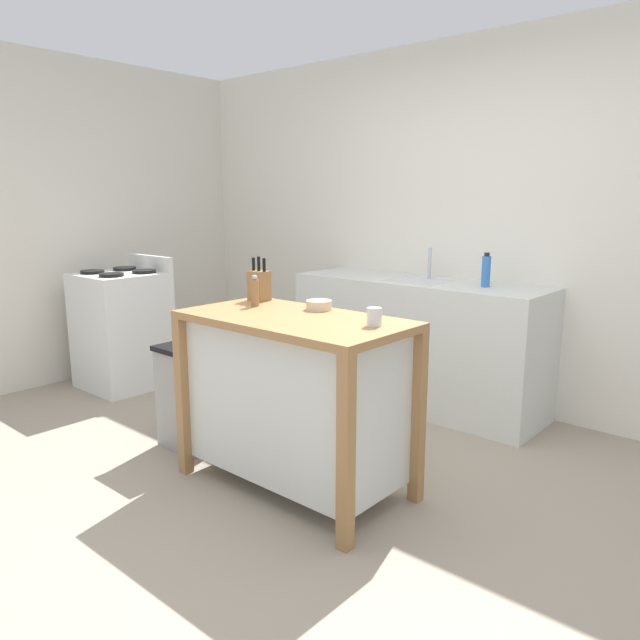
{
  "coord_description": "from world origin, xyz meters",
  "views": [
    {
      "loc": [
        1.91,
        -1.96,
        1.5
      ],
      "look_at": [
        -0.12,
        0.37,
        0.86
      ],
      "focal_mm": 33.69,
      "sensor_mm": 36.0,
      "label": 1
    }
  ],
  "objects": [
    {
      "name": "sink_counter",
      "position": [
        -0.36,
        1.72,
        0.46
      ],
      "size": [
        1.86,
        0.6,
        0.92
      ],
      "color": "silver",
      "rests_on": "ground"
    },
    {
      "name": "sink_faucet",
      "position": [
        -0.36,
        1.86,
        1.03
      ],
      "size": [
        0.02,
        0.02,
        0.22
      ],
      "color": "#B7BCC1",
      "rests_on": "sink_counter"
    },
    {
      "name": "pepper_grinder",
      "position": [
        -0.48,
        0.24,
        1.0
      ],
      "size": [
        0.04,
        0.04,
        0.17
      ],
      "color": "olive",
      "rests_on": "kitchen_island"
    },
    {
      "name": "wall_back",
      "position": [
        0.0,
        2.07,
        1.3
      ],
      "size": [
        5.8,
        0.1,
        2.6
      ],
      "primitive_type": "cube",
      "color": "silver",
      "rests_on": "ground"
    },
    {
      "name": "bowl_ceramic_wide",
      "position": [
        -0.14,
        0.39,
        0.94
      ],
      "size": [
        0.14,
        0.14,
        0.05
      ],
      "color": "beige",
      "rests_on": "kitchen_island"
    },
    {
      "name": "stove",
      "position": [
        -2.35,
        0.52,
        0.47
      ],
      "size": [
        0.6,
        0.6,
        1.04
      ],
      "color": "silver",
      "rests_on": "ground"
    },
    {
      "name": "ground_plane",
      "position": [
        0.0,
        0.0,
        0.0
      ],
      "size": [
        6.8,
        6.8,
        0.0
      ],
      "primitive_type": "plane",
      "color": "gray",
      "rests_on": "ground"
    },
    {
      "name": "drinking_cup",
      "position": [
        0.32,
        0.25,
        0.96
      ],
      "size": [
        0.07,
        0.07,
        0.09
      ],
      "color": "silver",
      "rests_on": "kitchen_island"
    },
    {
      "name": "kitchen_island",
      "position": [
        -0.12,
        0.17,
        0.51
      ],
      "size": [
        1.19,
        0.63,
        0.91
      ],
      "color": "#9E7042",
      "rests_on": "ground"
    },
    {
      "name": "knife_block",
      "position": [
        -0.6,
        0.38,
        1.01
      ],
      "size": [
        0.11,
        0.09,
        0.25
      ],
      "color": "olive",
      "rests_on": "kitchen_island"
    },
    {
      "name": "bottle_dish_soap",
      "position": [
        0.15,
        1.73,
        1.02
      ],
      "size": [
        0.06,
        0.06,
        0.23
      ],
      "color": "blue",
      "rests_on": "sink_counter"
    },
    {
      "name": "wall_left",
      "position": [
        -2.9,
        0.73,
        1.3
      ],
      "size": [
        0.1,
        2.67,
        2.6
      ],
      "primitive_type": "cube",
      "color": "silver",
      "rests_on": "ground"
    },
    {
      "name": "trash_bin",
      "position": [
        -0.96,
        0.13,
        0.32
      ],
      "size": [
        0.36,
        0.28,
        0.63
      ],
      "color": "gray",
      "rests_on": "ground"
    }
  ]
}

